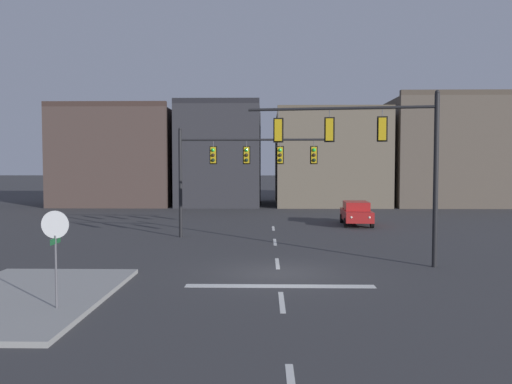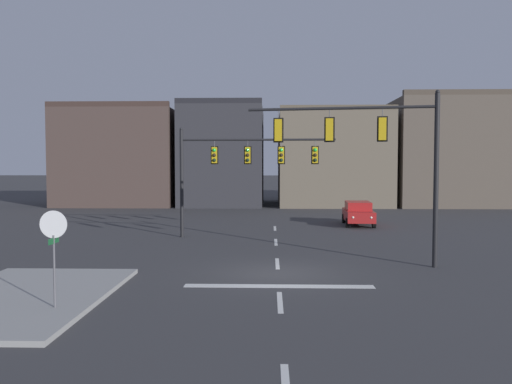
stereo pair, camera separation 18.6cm
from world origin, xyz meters
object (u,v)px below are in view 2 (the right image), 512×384
Objects in this scene: signal_mast_near_side at (374,146)px; signal_mast_far_side at (237,161)px; stop_sign at (54,235)px; car_lot_nearside at (358,213)px.

signal_mast_near_side reaches higher than signal_mast_far_side.
stop_sign reaches higher than car_lot_nearside.
car_lot_nearside is (7.88, 6.22, -3.44)m from signal_mast_far_side.
stop_sign is at bearing -105.07° from signal_mast_far_side.
signal_mast_far_side is 1.93× the size of car_lot_nearside.
signal_mast_far_side reaches higher than car_lot_nearside.
stop_sign is at bearing -119.30° from car_lot_nearside.
car_lot_nearside is at bearing 38.31° from signal_mast_far_side.
signal_mast_far_side is 10.61m from car_lot_nearside.
stop_sign is (-10.09, -7.06, -2.71)m from signal_mast_near_side.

